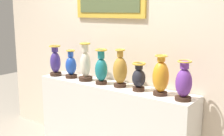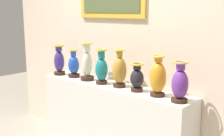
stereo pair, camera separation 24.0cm
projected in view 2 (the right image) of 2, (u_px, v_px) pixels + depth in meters
The scene contains 10 objects.
display_shelf at pixel (112, 123), 3.23m from camera, with size 1.90×0.38×0.89m, color silver.
back_wall at pixel (127, 18), 3.18m from camera, with size 4.05×0.14×3.19m.
vase_indigo at pixel (59, 61), 3.60m from camera, with size 0.14×0.14×0.38m.
vase_sapphire at pixel (74, 65), 3.48m from camera, with size 0.14×0.14×0.34m.
vase_ivory at pixel (87, 64), 3.32m from camera, with size 0.16×0.16×0.44m.
vase_teal at pixel (102, 68), 3.15m from camera, with size 0.14×0.14×0.39m.
vase_ochre at pixel (119, 70), 3.02m from camera, with size 0.15×0.15×0.40m.
vase_onyx at pixel (137, 78), 2.86m from camera, with size 0.14×0.14×0.29m.
vase_amber at pixel (158, 78), 2.69m from camera, with size 0.16×0.16×0.39m.
vase_violet at pixel (180, 84), 2.52m from camera, with size 0.15×0.15×0.36m.
Camera 2 is at (2.03, -2.27, 1.69)m, focal length 46.20 mm.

